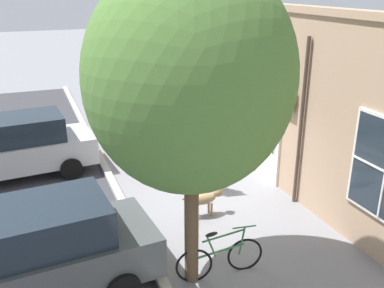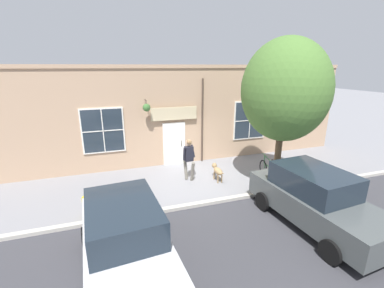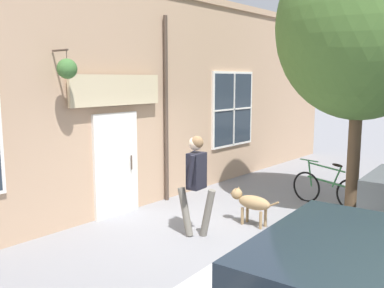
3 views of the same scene
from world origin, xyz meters
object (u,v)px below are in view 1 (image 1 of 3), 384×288
Objects in this scene: pedestrian_walking at (203,154)px; street_tree_by_curb at (190,87)px; leaning_bicycle at (220,258)px; parked_car_mid_block at (35,253)px; dog_on_leash at (205,198)px; parked_car_nearest_curb at (18,147)px; fire_hydrant at (109,139)px.

pedestrian_walking is 4.41m from street_tree_by_curb.
street_tree_by_curb is 3.36m from leaning_bicycle.
street_tree_by_curb reaches higher than parked_car_mid_block.
parked_car_mid_block is (3.22, -0.67, 0.50)m from leaning_bicycle.
parked_car_mid_block is at bearing -11.70° from leaning_bicycle.
pedestrian_walking is 0.41× the size of parked_car_mid_block.
parked_car_nearest_curb reaches higher than dog_on_leash.
parked_car_nearest_curb is at bearing -64.91° from street_tree_by_curb.
fire_hydrant is at bearing -84.89° from leaning_bicycle.
pedestrian_walking is 3.52m from leaning_bicycle.
parked_car_mid_block reaches higher than fire_hydrant.
dog_on_leash is 5.27m from fire_hydrant.
parked_car_nearest_curb is 5.56m from parked_car_mid_block.
pedestrian_walking is at bearing -116.61° from street_tree_by_curb.
parked_car_nearest_curb is at bearing -45.05° from dog_on_leash.
pedestrian_walking is 1.04× the size of leaning_bicycle.
street_tree_by_curb is at bearing -9.07° from leaning_bicycle.
pedestrian_walking reaches higher than leaning_bicycle.
parked_car_mid_block is at bearing 92.26° from parked_car_nearest_curb.
street_tree_by_curb is at bearing 60.25° from dog_on_leash.
street_tree_by_curb is (1.18, 2.07, 3.24)m from dog_on_leash.
dog_on_leash is 5.75m from parked_car_nearest_curb.
pedestrian_walking is at bearing 112.92° from fire_hydrant.
parked_car_nearest_curb is at bearing -87.74° from parked_car_mid_block.
leaning_bicycle is 0.39× the size of parked_car_mid_block.
street_tree_by_curb is 1.29× the size of parked_car_nearest_curb.
leaning_bicycle is at bearing 170.93° from street_tree_by_curb.
pedestrian_walking is 0.32× the size of street_tree_by_curb.
leaning_bicycle is 0.39× the size of parked_car_nearest_curb.
pedestrian_walking reaches higher than dog_on_leash.
dog_on_leash is at bearing -119.75° from street_tree_by_curb.
parked_car_nearest_curb is (4.05, -4.06, 0.43)m from dog_on_leash.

